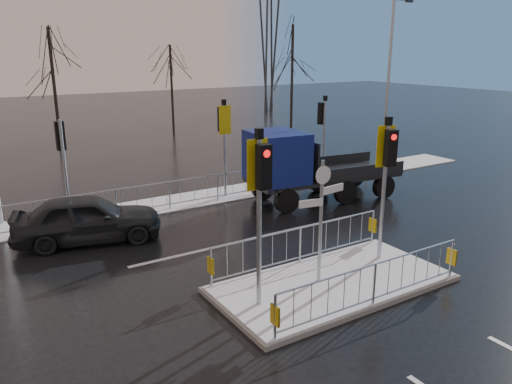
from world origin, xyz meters
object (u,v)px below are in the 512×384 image
car_far_lane (88,218)px  street_lamp_right (390,78)px  flatbed_truck (297,165)px  traffic_island (333,271)px

car_far_lane → street_lamp_right: bearing=-67.3°
flatbed_truck → street_lamp_right: (7.14, 2.34, 2.90)m
traffic_island → car_far_lane: traffic_island is taller
traffic_island → car_far_lane: size_ratio=1.37×
traffic_island → car_far_lane: 7.68m
traffic_island → flatbed_truck: 7.14m
street_lamp_right → car_far_lane: bearing=-171.7°
street_lamp_right → flatbed_truck: bearing=-161.9°
flatbed_truck → street_lamp_right: street_lamp_right is taller
traffic_island → street_lamp_right: street_lamp_right is taller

